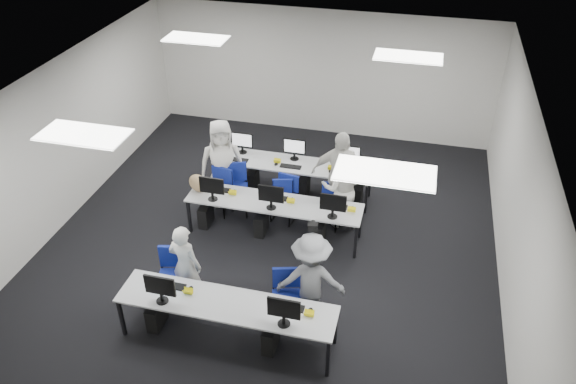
% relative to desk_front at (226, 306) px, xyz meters
% --- Properties ---
extents(room, '(9.00, 9.02, 3.00)m').
position_rel_desk_front_xyz_m(room, '(0.00, 2.40, 0.82)').
color(room, black).
rests_on(room, ground).
extents(ceiling_panels, '(5.20, 4.60, 0.02)m').
position_rel_desk_front_xyz_m(ceiling_panels, '(0.00, 2.40, 2.30)').
color(ceiling_panels, white).
rests_on(ceiling_panels, room).
extents(desk_front, '(3.20, 0.70, 0.73)m').
position_rel_desk_front_xyz_m(desk_front, '(0.00, 0.00, 0.00)').
color(desk_front, silver).
rests_on(desk_front, ground).
extents(desk_mid, '(3.20, 0.70, 0.73)m').
position_rel_desk_front_xyz_m(desk_mid, '(0.00, 2.60, 0.00)').
color(desk_mid, silver).
rests_on(desk_mid, ground).
extents(desk_back, '(3.20, 0.70, 0.73)m').
position_rel_desk_front_xyz_m(desk_back, '(0.00, 4.00, 0.00)').
color(desk_back, silver).
rests_on(desk_back, ground).
extents(equipment_front, '(2.51, 0.41, 1.19)m').
position_rel_desk_front_xyz_m(equipment_front, '(-0.19, -0.02, -0.32)').
color(equipment_front, '#0C519E').
rests_on(equipment_front, desk_front).
extents(equipment_mid, '(2.91, 0.41, 1.19)m').
position_rel_desk_front_xyz_m(equipment_mid, '(-0.19, 2.58, -0.32)').
color(equipment_mid, white).
rests_on(equipment_mid, desk_mid).
extents(equipment_back, '(2.91, 0.41, 1.19)m').
position_rel_desk_front_xyz_m(equipment_back, '(0.19, 4.02, -0.32)').
color(equipment_back, white).
rests_on(equipment_back, desk_back).
extents(chair_0, '(0.59, 0.62, 0.99)m').
position_rel_desk_front_xyz_m(chair_0, '(-1.06, 0.51, -0.37)').
color(chair_0, navy).
rests_on(chair_0, ground).
extents(chair_1, '(0.56, 0.59, 0.92)m').
position_rel_desk_front_xyz_m(chair_1, '(0.76, 0.55, -0.39)').
color(chair_1, navy).
rests_on(chair_1, ground).
extents(chair_2, '(0.61, 0.64, 0.99)m').
position_rel_desk_front_xyz_m(chair_2, '(-0.94, 3.15, -0.37)').
color(chair_2, navy).
rests_on(chair_2, ground).
extents(chair_3, '(0.51, 0.54, 0.88)m').
position_rel_desk_front_xyz_m(chair_3, '(0.06, 3.16, -0.40)').
color(chair_3, navy).
rests_on(chair_3, ground).
extents(chair_4, '(0.44, 0.47, 0.83)m').
position_rel_desk_front_xyz_m(chair_4, '(0.92, 3.15, -0.42)').
color(chair_4, navy).
rests_on(chair_4, ground).
extents(chair_5, '(0.55, 0.58, 0.94)m').
position_rel_desk_front_xyz_m(chair_5, '(-1.14, 3.37, -0.38)').
color(chair_5, navy).
rests_on(chair_5, ground).
extents(chair_6, '(0.51, 0.54, 0.83)m').
position_rel_desk_front_xyz_m(chair_6, '(-0.05, 3.40, -0.42)').
color(chair_6, navy).
rests_on(chair_6, ground).
extents(chair_7, '(0.50, 0.53, 0.83)m').
position_rel_desk_front_xyz_m(chair_7, '(1.07, 3.51, -0.42)').
color(chair_7, navy).
rests_on(chair_7, ground).
extents(handbag, '(0.47, 0.39, 0.33)m').
position_rel_desk_front_xyz_m(handbag, '(-1.45, 2.63, 0.21)').
color(handbag, '#957E4C').
rests_on(handbag, desk_mid).
extents(student_0, '(0.59, 0.43, 1.48)m').
position_rel_desk_front_xyz_m(student_0, '(-0.88, 0.60, 0.06)').
color(student_0, white).
rests_on(student_0, ground).
extents(student_1, '(0.86, 0.71, 1.60)m').
position_rel_desk_front_xyz_m(student_1, '(1.13, 3.26, 0.12)').
color(student_1, white).
rests_on(student_1, ground).
extents(student_2, '(1.03, 0.88, 1.79)m').
position_rel_desk_front_xyz_m(student_2, '(-1.27, 3.41, 0.22)').
color(student_2, white).
rests_on(student_2, ground).
extents(student_3, '(1.16, 0.62, 1.88)m').
position_rel_desk_front_xyz_m(student_3, '(1.05, 3.38, 0.26)').
color(student_3, white).
rests_on(student_3, ground).
extents(photographer, '(1.12, 0.76, 1.60)m').
position_rel_desk_front_xyz_m(photographer, '(1.09, 0.70, 0.12)').
color(photographer, slate).
rests_on(photographer, ground).
extents(dslr_camera, '(0.17, 0.20, 0.10)m').
position_rel_desk_front_xyz_m(dslr_camera, '(1.06, 0.88, 0.97)').
color(dslr_camera, black).
rests_on(dslr_camera, photographer).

